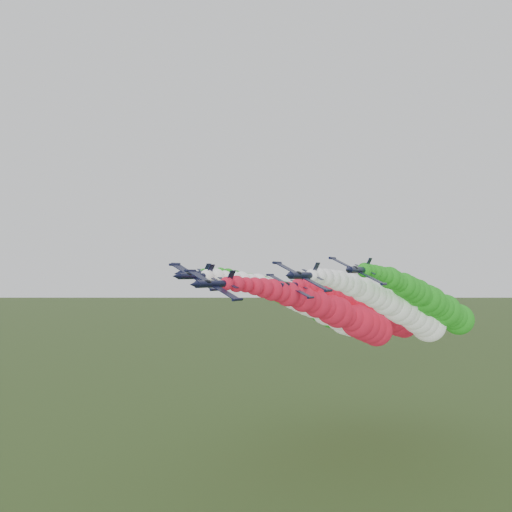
% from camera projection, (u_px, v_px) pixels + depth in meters
% --- Properties ---
extents(jet_lead, '(17.44, 77.77, 20.46)m').
position_uv_depth(jet_lead, '(345.00, 317.00, 123.27)').
color(jet_lead, black).
rests_on(jet_lead, ground).
extents(jet_inner_left, '(17.46, 77.80, 20.48)m').
position_uv_depth(jet_inner_left, '(321.00, 308.00, 134.12)').
color(jet_inner_left, black).
rests_on(jet_inner_left, ground).
extents(jet_inner_right, '(17.85, 78.18, 20.87)m').
position_uv_depth(jet_inner_right, '(403.00, 311.00, 124.87)').
color(jet_inner_right, black).
rests_on(jet_inner_right, ground).
extents(jet_outer_left, '(17.05, 77.38, 20.07)m').
position_uv_depth(jet_outer_left, '(307.00, 303.00, 147.70)').
color(jet_outer_left, black).
rests_on(jet_outer_left, ground).
extents(jet_outer_right, '(17.45, 77.79, 20.47)m').
position_uv_depth(jet_outer_right, '(435.00, 304.00, 128.80)').
color(jet_outer_right, black).
rests_on(jet_outer_right, ground).
extents(jet_trail, '(17.25, 77.59, 20.27)m').
position_uv_depth(jet_trail, '(379.00, 312.00, 144.97)').
color(jet_trail, black).
rests_on(jet_trail, ground).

